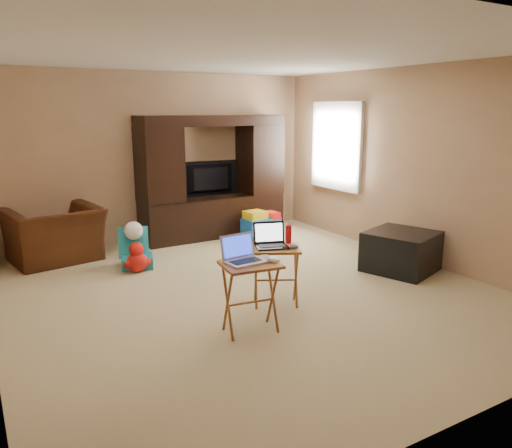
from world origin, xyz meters
TOP-DOWN VIEW (x-y plane):
  - floor at (0.00, 0.00)m, footprint 5.50×5.50m
  - ceiling at (0.00, 0.00)m, footprint 5.50×5.50m
  - wall_back at (0.00, 2.75)m, footprint 5.00×0.00m
  - wall_front at (0.00, -2.75)m, footprint 5.00×0.00m
  - wall_right at (2.50, 0.00)m, footprint 0.00×5.50m
  - window_pane at (2.48, 1.55)m, footprint 0.00×1.20m
  - window_frame at (2.46, 1.55)m, footprint 0.06×1.14m
  - entertainment_center at (0.76, 2.43)m, footprint 2.30×0.62m
  - television at (0.76, 2.48)m, footprint 0.95×0.19m
  - recliner at (-1.62, 2.24)m, footprint 1.25×1.13m
  - child_rocker at (-0.77, 1.46)m, footprint 0.49×0.53m
  - plush_toy at (-0.84, 1.26)m, footprint 0.35×0.29m
  - push_toy at (1.33, 1.92)m, footprint 0.64×0.50m
  - ottoman at (2.00, -0.33)m, footprint 0.97×0.97m
  - tray_table_left at (-0.47, -0.90)m, footprint 0.54×0.46m
  - tray_table_right at (0.07, -0.49)m, footprint 0.59×0.55m
  - laptop_left at (-0.50, -0.87)m, footprint 0.36×0.30m
  - laptop_right at (0.03, -0.47)m, footprint 0.39×0.35m
  - mouse_left at (-0.28, -0.97)m, footprint 0.12×0.15m
  - mouse_right at (0.20, -0.61)m, footprint 0.09×0.13m
  - water_bottle at (0.27, -0.41)m, footprint 0.06×0.06m

SIDE VIEW (x-z plane):
  - floor at x=0.00m, z-range 0.00..0.00m
  - plush_toy at x=-0.84m, z-range 0.00..0.38m
  - push_toy at x=1.33m, z-range 0.00..0.45m
  - ottoman at x=2.00m, z-range 0.00..0.49m
  - child_rocker at x=-0.77m, z-range 0.00..0.50m
  - tray_table_right at x=0.07m, z-range 0.00..0.61m
  - tray_table_left at x=-0.47m, z-range 0.00..0.64m
  - recliner at x=-1.62m, z-range 0.00..0.71m
  - mouse_right at x=0.20m, z-range 0.61..0.66m
  - mouse_left at x=-0.28m, z-range 0.64..0.70m
  - water_bottle at x=0.27m, z-range 0.61..0.80m
  - laptop_right at x=0.03m, z-range 0.61..0.85m
  - laptop_left at x=-0.50m, z-range 0.64..0.88m
  - television at x=0.76m, z-range 0.62..1.17m
  - entertainment_center at x=0.76m, z-range 0.00..1.87m
  - wall_back at x=0.00m, z-range -1.25..3.75m
  - wall_front at x=0.00m, z-range -1.25..3.75m
  - wall_right at x=2.50m, z-range -1.50..4.00m
  - window_pane at x=2.48m, z-range 0.80..2.00m
  - window_frame at x=2.46m, z-range 0.73..2.07m
  - ceiling at x=0.00m, z-range 2.50..2.50m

